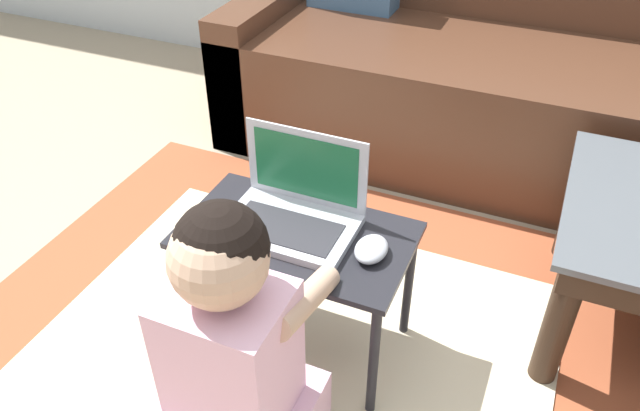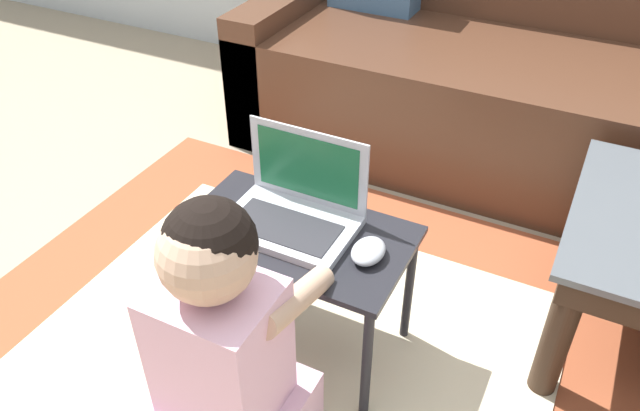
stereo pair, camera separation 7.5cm
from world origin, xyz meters
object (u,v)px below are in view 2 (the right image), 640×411
at_px(laptop_desk, 296,248).
at_px(person_seated, 223,356).
at_px(couch, 491,85).
at_px(laptop, 293,211).
at_px(computer_mouse, 368,251).

height_order(laptop_desk, person_seated, person_seated).
xyz_separation_m(couch, laptop, (-0.20, -1.21, 0.14)).
bearing_deg(laptop, person_seated, -83.87).
relative_size(couch, person_seated, 2.67).
distance_m(couch, computer_mouse, 1.25).
xyz_separation_m(couch, person_seated, (-0.16, -1.60, 0.04)).
bearing_deg(person_seated, laptop_desk, 93.42).
bearing_deg(person_seated, couch, 84.28).
xyz_separation_m(couch, computer_mouse, (0.01, -1.25, 0.12)).
relative_size(computer_mouse, person_seated, 0.15).
bearing_deg(computer_mouse, person_seated, -116.33).
distance_m(couch, laptop, 1.24).
xyz_separation_m(laptop_desk, laptop, (-0.02, 0.03, 0.09)).
bearing_deg(couch, laptop_desk, -98.32).
bearing_deg(person_seated, laptop, 96.13).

